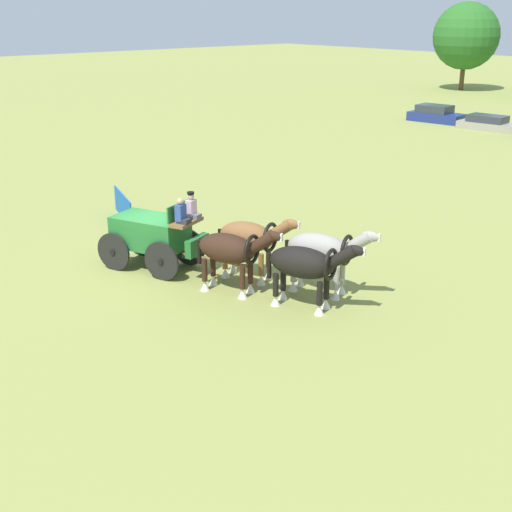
# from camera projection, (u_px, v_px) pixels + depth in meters

# --- Properties ---
(ground_plane) EXTENTS (220.00, 220.00, 0.00)m
(ground_plane) POSITION_uv_depth(u_px,v_px,m) (152.00, 267.00, 24.54)
(ground_plane) COLOR olive
(show_wagon) EXTENTS (5.51, 2.87, 2.87)m
(show_wagon) POSITION_uv_depth(u_px,v_px,m) (154.00, 234.00, 24.04)
(show_wagon) COLOR #236B2D
(show_wagon) RESTS_ON ground
(draft_horse_rear_near) EXTENTS (2.94, 1.64, 2.33)m
(draft_horse_rear_near) POSITION_uv_depth(u_px,v_px,m) (250.00, 239.00, 23.01)
(draft_horse_rear_near) COLOR brown
(draft_horse_rear_near) RESTS_ON ground
(draft_horse_rear_off) EXTENTS (2.96, 1.63, 2.31)m
(draft_horse_rear_off) POSITION_uv_depth(u_px,v_px,m) (231.00, 251.00, 21.93)
(draft_horse_rear_off) COLOR #331E14
(draft_horse_rear_off) RESTS_ON ground
(draft_horse_lead_near) EXTENTS (3.05, 1.67, 2.32)m
(draft_horse_lead_near) POSITION_uv_depth(u_px,v_px,m) (322.00, 251.00, 21.86)
(draft_horse_lead_near) COLOR #9E998E
(draft_horse_lead_near) RESTS_ON ground
(draft_horse_lead_off) EXTENTS (3.03, 1.67, 2.28)m
(draft_horse_lead_off) POSITION_uv_depth(u_px,v_px,m) (306.00, 265.00, 20.80)
(draft_horse_lead_off) COLOR black
(draft_horse_lead_off) RESTS_ON ground
(parked_vehicle_a) EXTENTS (4.55, 2.45, 1.31)m
(parked_vehicle_a) POSITION_uv_depth(u_px,v_px,m) (436.00, 115.00, 55.16)
(parked_vehicle_a) COLOR navy
(parked_vehicle_a) RESTS_ON ground
(parked_vehicle_b) EXTENTS (4.77, 2.33, 1.08)m
(parked_vehicle_b) POSITION_uv_depth(u_px,v_px,m) (489.00, 124.00, 51.56)
(parked_vehicle_b) COLOR gray
(parked_vehicle_b) RESTS_ON ground
(tree_a) EXTENTS (7.06, 7.06, 9.22)m
(tree_a) POSITION_uv_depth(u_px,v_px,m) (466.00, 36.00, 74.21)
(tree_a) COLOR brown
(tree_a) RESTS_ON ground
(sponsor_banner) EXTENTS (3.05, 1.07, 1.10)m
(sponsor_banner) POSITION_uv_depth(u_px,v_px,m) (123.00, 206.00, 30.02)
(sponsor_banner) COLOR #1959B2
(sponsor_banner) RESTS_ON ground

